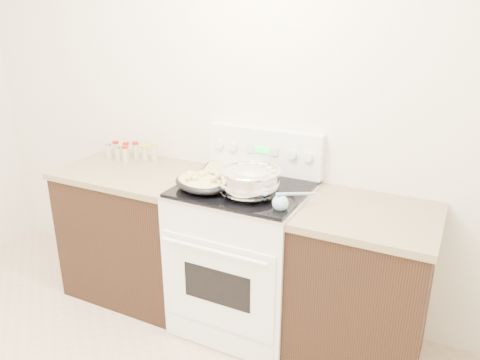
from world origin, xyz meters
The scene contains 9 objects.
counter_left centered at (-0.48, 1.43, 0.46)m, with size 0.93×0.67×0.92m.
counter_right centered at (1.08, 1.43, 0.46)m, with size 0.73×0.67×0.92m.
kitchen_range centered at (0.35, 1.42, 0.49)m, with size 0.78×0.73×1.22m.
mixing_bowl centered at (0.44, 1.31, 1.02)m, with size 0.37×0.37×0.20m.
roasting_pan centered at (0.15, 1.26, 0.99)m, with size 0.41×0.36×0.12m.
baking_sheet centered at (0.17, 1.60, 0.96)m, with size 0.42×0.35×0.06m.
wooden_spoon centered at (0.33, 1.37, 0.95)m, with size 0.05×0.26×0.04m.
blue_ladle centered at (0.67, 1.22, 0.98)m, with size 0.17×0.26×0.11m.
spice_jars centered at (-0.63, 1.60, 0.98)m, with size 0.38×0.15×0.13m.
Camera 1 is at (1.47, -0.88, 1.94)m, focal length 35.00 mm.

